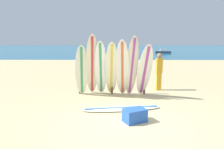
# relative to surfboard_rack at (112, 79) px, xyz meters

# --- Properties ---
(ground_plane) EXTENTS (120.00, 120.00, 0.00)m
(ground_plane) POSITION_rel_surfboard_rack_xyz_m (0.36, -2.96, -0.65)
(ground_plane) COLOR #CCB784
(ocean_water) EXTENTS (120.00, 80.00, 0.01)m
(ocean_water) POSITION_rel_surfboard_rack_xyz_m (0.36, 55.04, -0.65)
(ocean_water) COLOR #196B93
(ocean_water) RESTS_ON ground
(surfboard_rack) EXTENTS (2.80, 0.09, 1.01)m
(surfboard_rack) POSITION_rel_surfboard_rack_xyz_m (0.00, 0.00, 0.00)
(surfboard_rack) COLOR brown
(surfboard_rack) RESTS_ON ground
(surfboard_leaning_far_left) EXTENTS (0.64, 0.78, 2.07)m
(surfboard_leaning_far_left) POSITION_rel_surfboard_rack_xyz_m (-1.20, -0.35, 0.38)
(surfboard_leaning_far_left) COLOR silver
(surfboard_leaning_far_left) RESTS_ON ground
(surfboard_leaning_left) EXTENTS (0.67, 1.22, 2.47)m
(surfboard_leaning_left) POSITION_rel_surfboard_rack_xyz_m (-0.78, -0.33, 0.58)
(surfboard_leaning_left) COLOR beige
(surfboard_leaning_left) RESTS_ON ground
(surfboard_leaning_center_left) EXTENTS (0.53, 1.07, 2.22)m
(surfboard_leaning_center_left) POSITION_rel_surfboard_rack_xyz_m (-0.44, -0.32, 0.46)
(surfboard_leaning_center_left) COLOR white
(surfboard_leaning_center_left) RESTS_ON ground
(surfboard_leaning_center) EXTENTS (0.57, 1.10, 2.19)m
(surfboard_leaning_center) POSITION_rel_surfboard_rack_xyz_m (-0.01, -0.37, 0.44)
(surfboard_leaning_center) COLOR silver
(surfboard_leaning_center) RESTS_ON ground
(surfboard_leaning_center_right) EXTENTS (0.59, 0.96, 2.28)m
(surfboard_leaning_center_right) POSITION_rel_surfboard_rack_xyz_m (0.42, -0.42, 0.48)
(surfboard_leaning_center_right) COLOR white
(surfboard_leaning_center_right) RESTS_ON ground
(surfboard_leaning_right) EXTENTS (0.63, 0.83, 2.41)m
(surfboard_leaning_right) POSITION_rel_surfboard_rack_xyz_m (0.79, -0.38, 0.55)
(surfboard_leaning_right) COLOR beige
(surfboard_leaning_right) RESTS_ON ground
(surfboard_leaning_far_right) EXTENTS (0.73, 1.01, 2.10)m
(surfboard_leaning_far_right) POSITION_rel_surfboard_rack_xyz_m (1.28, -0.41, 0.40)
(surfboard_leaning_far_right) COLOR white
(surfboard_leaning_far_right) RESTS_ON ground
(surfboard_lying_on_sand) EXTENTS (2.62, 0.89, 0.08)m
(surfboard_lying_on_sand) POSITION_rel_surfboard_rack_xyz_m (0.34, -1.94, -0.62)
(surfboard_lying_on_sand) COLOR white
(surfboard_lying_on_sand) RESTS_ON ground
(beachgoer_standing) EXTENTS (0.29, 0.23, 1.67)m
(beachgoer_standing) POSITION_rel_surfboard_rack_xyz_m (2.09, 0.67, 0.27)
(beachgoer_standing) COLOR gold
(beachgoer_standing) RESTS_ON ground
(small_boat_offshore) EXTENTS (2.77, 1.25, 0.71)m
(small_boat_offshore) POSITION_rel_surfboard_rack_xyz_m (8.96, 28.23, -0.40)
(small_boat_offshore) COLOR #333842
(small_boat_offshore) RESTS_ON ocean_water
(cooler_box) EXTENTS (0.72, 0.63, 0.36)m
(cooler_box) POSITION_rel_surfboard_rack_xyz_m (0.66, -2.90, -0.47)
(cooler_box) COLOR blue
(cooler_box) RESTS_ON ground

